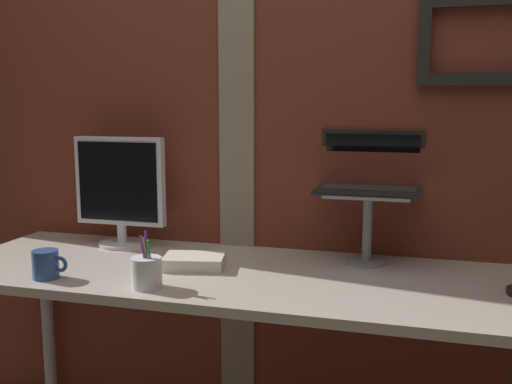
# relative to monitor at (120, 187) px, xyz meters

# --- Properties ---
(brick_wall_back) EXTENTS (3.44, 0.16, 2.60)m
(brick_wall_back) POSITION_rel_monitor_xyz_m (0.61, 0.18, 0.31)
(brick_wall_back) COLOR brown
(brick_wall_back) RESTS_ON ground_plane
(desk) EXTENTS (2.07, 0.67, 0.76)m
(desk) POSITION_rel_monitor_xyz_m (0.57, -0.21, -0.30)
(desk) COLOR beige
(desk) RESTS_ON ground_plane
(monitor) EXTENTS (0.36, 0.18, 0.42)m
(monitor) POSITION_rel_monitor_xyz_m (0.00, 0.00, 0.00)
(monitor) COLOR white
(monitor) RESTS_ON desk
(laptop_stand) EXTENTS (0.28, 0.22, 0.25)m
(laptop_stand) POSITION_rel_monitor_xyz_m (0.94, 0.00, -0.06)
(laptop_stand) COLOR gray
(laptop_stand) RESTS_ON desk
(laptop) EXTENTS (0.36, 0.27, 0.21)m
(laptop) POSITION_rel_monitor_xyz_m (0.94, 0.07, 0.07)
(laptop) COLOR black
(laptop) RESTS_ON laptop_stand
(pen_cup) EXTENTS (0.09, 0.09, 0.17)m
(pen_cup) POSITION_rel_monitor_xyz_m (0.33, -0.45, -0.18)
(pen_cup) COLOR white
(pen_cup) RESTS_ON desk
(coffee_mug) EXTENTS (0.12, 0.08, 0.09)m
(coffee_mug) POSITION_rel_monitor_xyz_m (-0.02, -0.45, -0.18)
(coffee_mug) COLOR #2D4C8C
(coffee_mug) RESTS_ON desk
(paper_clutter_stack) EXTENTS (0.22, 0.18, 0.04)m
(paper_clutter_stack) POSITION_rel_monitor_xyz_m (0.39, -0.21, -0.21)
(paper_clutter_stack) COLOR silver
(paper_clutter_stack) RESTS_ON desk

